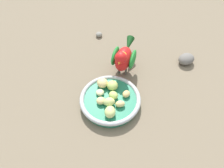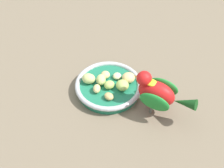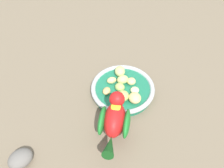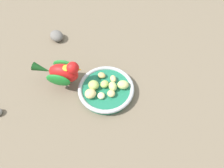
{
  "view_description": "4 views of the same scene",
  "coord_description": "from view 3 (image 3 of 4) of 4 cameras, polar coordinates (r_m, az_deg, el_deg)",
  "views": [
    {
      "loc": [
        -0.27,
        -0.24,
        0.51
      ],
      "look_at": [
        -0.0,
        0.03,
        0.06
      ],
      "focal_mm": 31.33,
      "sensor_mm": 36.0,
      "label": 1
    },
    {
      "loc": [
        0.51,
        -0.32,
        0.68
      ],
      "look_at": [
        -0.01,
        0.01,
        0.04
      ],
      "focal_mm": 52.82,
      "sensor_mm": 36.0,
      "label": 2
    },
    {
      "loc": [
        0.4,
        0.3,
        0.62
      ],
      "look_at": [
        -0.0,
        -0.01,
        0.05
      ],
      "focal_mm": 43.5,
      "sensor_mm": 36.0,
      "label": 3
    },
    {
      "loc": [
        -0.28,
        0.28,
        0.57
      ],
      "look_at": [
        -0.05,
        0.01,
        0.07
      ],
      "focal_mm": 31.79,
      "sensor_mm": 36.0,
      "label": 4
    }
  ],
  "objects": [
    {
      "name": "apple_piece_4",
      "position": [
        0.78,
        4.8,
        -1.28
      ],
      "size": [
        0.03,
        0.03,
        0.01
      ],
      "primitive_type": "ellipsoid",
      "rotation": [
        0.0,
        0.0,
        5.5
      ],
      "color": "beige",
      "rests_on": "feeding_bowl"
    },
    {
      "name": "apple_piece_1",
      "position": [
        0.8,
        4.09,
        0.58
      ],
      "size": [
        0.03,
        0.03,
        0.02
      ],
      "primitive_type": "ellipsoid",
      "rotation": [
        0.0,
        0.0,
        5.82
      ],
      "color": "#E5C67F",
      "rests_on": "feeding_bowl"
    },
    {
      "name": "apple_piece_5",
      "position": [
        0.77,
        -1.15,
        -1.46
      ],
      "size": [
        0.03,
        0.03,
        0.02
      ],
      "primitive_type": "ellipsoid",
      "rotation": [
        0.0,
        0.0,
        3.37
      ],
      "color": "tan",
      "rests_on": "feeding_bowl"
    },
    {
      "name": "apple_piece_6",
      "position": [
        0.82,
        1.67,
        2.7
      ],
      "size": [
        0.05,
        0.05,
        0.03
      ],
      "primitive_type": "ellipsoid",
      "rotation": [
        0.0,
        0.0,
        3.85
      ],
      "color": "#C6D17A",
      "rests_on": "feeding_bowl"
    },
    {
      "name": "apple_piece_7",
      "position": [
        0.75,
        2.28,
        -2.52
      ],
      "size": [
        0.04,
        0.04,
        0.03
      ],
      "primitive_type": "ellipsoid",
      "rotation": [
        0.0,
        0.0,
        3.28
      ],
      "color": "#B2CC66",
      "rests_on": "feeding_bowl"
    },
    {
      "name": "ground_plane",
      "position": [
        0.8,
        0.31,
        -2.68
      ],
      "size": [
        4.0,
        4.0,
        0.0
      ],
      "primitive_type": "plane",
      "color": "#756651"
    },
    {
      "name": "apple_piece_2",
      "position": [
        0.8,
        2.13,
        1.01
      ],
      "size": [
        0.04,
        0.04,
        0.03
      ],
      "primitive_type": "ellipsoid",
      "rotation": [
        0.0,
        0.0,
        5.68
      ],
      "color": "#C6D17A",
      "rests_on": "feeding_bowl"
    },
    {
      "name": "rock_large",
      "position": [
        0.71,
        -18.71,
        -14.64
      ],
      "size": [
        0.07,
        0.06,
        0.04
      ],
      "primitive_type": "ellipsoid",
      "rotation": [
        0.0,
        0.0,
        2.91
      ],
      "color": "slate",
      "rests_on": "ground_plane"
    },
    {
      "name": "apple_piece_3",
      "position": [
        0.75,
        4.81,
        -2.93
      ],
      "size": [
        0.05,
        0.05,
        0.03
      ],
      "primitive_type": "ellipsoid",
      "rotation": [
        0.0,
        0.0,
        1.14
      ],
      "color": "#E5C67F",
      "rests_on": "feeding_bowl"
    },
    {
      "name": "apple_piece_8",
      "position": [
        0.8,
        -0.07,
        0.77
      ],
      "size": [
        0.03,
        0.03,
        0.02
      ],
      "primitive_type": "ellipsoid",
      "rotation": [
        0.0,
        0.0,
        5.65
      ],
      "color": "#E5C67F",
      "rests_on": "feeding_bowl"
    },
    {
      "name": "feeding_bowl",
      "position": [
        0.8,
        2.26,
        -1.21
      ],
      "size": [
        0.19,
        0.19,
        0.03
      ],
      "color": "#1E7251",
      "rests_on": "ground_plane"
    },
    {
      "name": "apple_piece_0",
      "position": [
        0.78,
        1.65,
        -0.66
      ],
      "size": [
        0.03,
        0.03,
        0.02
      ],
      "primitive_type": "ellipsoid",
      "rotation": [
        0.0,
        0.0,
        1.6
      ],
      "color": "#B2CC66",
      "rests_on": "feeding_bowl"
    },
    {
      "name": "parrot",
      "position": [
        0.67,
        0.52,
        -7.5
      ],
      "size": [
        0.16,
        0.11,
        0.12
      ],
      "rotation": [
        0.0,
        0.0,
        -2.64
      ],
      "color": "#59544C",
      "rests_on": "ground_plane"
    }
  ]
}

